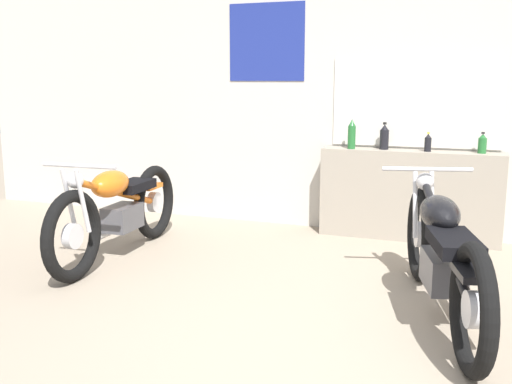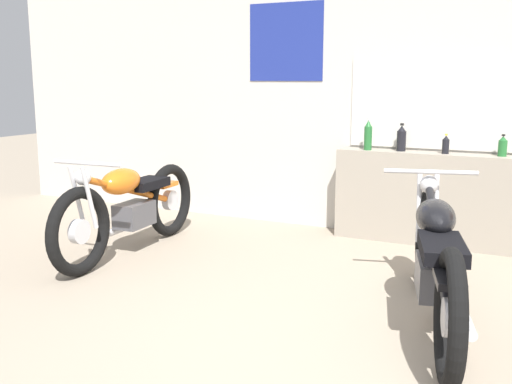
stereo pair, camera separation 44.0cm
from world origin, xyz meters
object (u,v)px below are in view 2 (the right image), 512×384
object	(u,v)px
bottle_center	(446,145)
motorcycle_orange	(129,206)
motorcycle_black	(436,259)
bottle_left_center	(401,139)
bottle_right_center	(503,147)
bottle_leftmost	(368,136)

from	to	relation	value
bottle_center	motorcycle_orange	xyz separation A→B (m)	(-2.42, -1.47, -0.51)
motorcycle_black	bottle_center	bearing A→B (deg)	98.15
bottle_left_center	motorcycle_black	distance (m)	2.11
bottle_right_center	motorcycle_orange	size ratio (longest dim) A/B	0.09
motorcycle_black	motorcycle_orange	xyz separation A→B (m)	(-2.69, 0.43, -0.01)
bottle_leftmost	motorcycle_black	size ratio (longest dim) A/B	0.14
motorcycle_black	motorcycle_orange	bearing A→B (deg)	170.98
bottle_center	motorcycle_orange	size ratio (longest dim) A/B	0.09
bottle_leftmost	bottle_left_center	xyz separation A→B (m)	(0.30, 0.06, -0.02)
bottle_left_center	bottle_leftmost	bearing A→B (deg)	-168.74
bottle_center	bottle_left_center	bearing A→B (deg)	175.99
bottle_center	motorcycle_orange	world-z (taller)	bottle_center
bottle_leftmost	bottle_left_center	distance (m)	0.31
bottle_center	motorcycle_orange	bearing A→B (deg)	-148.72
motorcycle_orange	bottle_center	bearing A→B (deg)	31.28
motorcycle_black	motorcycle_orange	distance (m)	2.73
bottle_left_center	bottle_right_center	xyz separation A→B (m)	(0.88, 0.00, -0.03)
bottle_leftmost	motorcycle_black	distance (m)	2.18
bottle_right_center	motorcycle_orange	distance (m)	3.30
bottle_left_center	bottle_center	distance (m)	0.41
bottle_center	motorcycle_black	bearing A→B (deg)	-81.85
bottle_leftmost	bottle_center	bearing A→B (deg)	2.55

